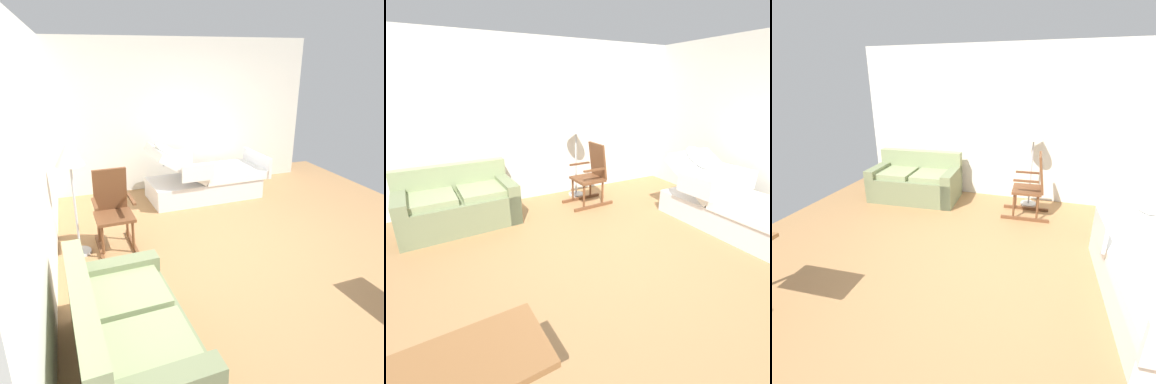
# 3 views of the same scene
# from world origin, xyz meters

# --- Properties ---
(ground_plane) EXTENTS (6.58, 6.58, 0.00)m
(ground_plane) POSITION_xyz_m (0.00, 0.00, 0.00)
(ground_plane) COLOR #9E7247
(back_wall) EXTENTS (5.47, 0.10, 2.70)m
(back_wall) POSITION_xyz_m (0.00, 2.40, 1.35)
(back_wall) COLOR silver
(back_wall) RESTS_ON ground
(hospital_bed) EXTENTS (1.07, 2.10, 1.09)m
(hospital_bed) POSITION_xyz_m (1.88, -0.14, 0.31)
(hospital_bed) COLOR silver
(hospital_bed) RESTS_ON ground
(couch) EXTENTS (1.65, 0.94, 0.85)m
(couch) POSITION_xyz_m (-1.58, 1.78, 0.31)
(couch) COLOR #737D57
(couch) RESTS_ON ground
(rocking_chair) EXTENTS (0.78, 0.52, 1.05)m
(rocking_chair) POSITION_xyz_m (0.56, 1.61, 0.50)
(rocking_chair) COLOR brown
(rocking_chair) RESTS_ON ground
(floor_lamp) EXTENTS (0.34, 0.34, 1.48)m
(floor_lamp) POSITION_xyz_m (0.50, 2.07, 1.23)
(floor_lamp) COLOR #B2B5BA
(floor_lamp) RESTS_ON ground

